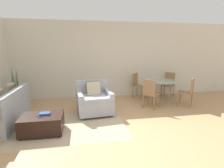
{
  "coord_description": "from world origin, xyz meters",
  "views": [
    {
      "loc": [
        -0.89,
        -3.17,
        1.78
      ],
      "look_at": [
        -0.01,
        1.86,
        0.75
      ],
      "focal_mm": 28.0,
      "sensor_mm": 36.0,
      "label": 1
    }
  ],
  "objects_px": {
    "dining_chair_near_left": "(150,92)",
    "book_stack": "(45,114)",
    "tv_remote_secondary": "(39,117)",
    "dining_chair_near_right": "(188,90)",
    "ottoman": "(42,123)",
    "tv_remote_primary": "(50,115)",
    "potted_plant": "(16,97)",
    "armchair": "(94,101)",
    "dining_chair_far_left": "(137,84)",
    "dining_chair_far_right": "(169,83)",
    "dining_table": "(161,83)",
    "couch": "(3,112)"
  },
  "relations": [
    {
      "from": "couch",
      "to": "potted_plant",
      "type": "bearing_deg",
      "value": 97.28
    },
    {
      "from": "book_stack",
      "to": "dining_chair_far_right",
      "type": "height_order",
      "value": "dining_chair_far_right"
    },
    {
      "from": "dining_table",
      "to": "dining_chair_near_left",
      "type": "height_order",
      "value": "dining_chair_near_left"
    },
    {
      "from": "ottoman",
      "to": "dining_chair_near_left",
      "type": "bearing_deg",
      "value": 20.72
    },
    {
      "from": "book_stack",
      "to": "tv_remote_primary",
      "type": "height_order",
      "value": "book_stack"
    },
    {
      "from": "potted_plant",
      "to": "dining_chair_near_left",
      "type": "distance_m",
      "value": 4.21
    },
    {
      "from": "ottoman",
      "to": "book_stack",
      "type": "relative_size",
      "value": 3.84
    },
    {
      "from": "couch",
      "to": "dining_chair_near_right",
      "type": "height_order",
      "value": "couch"
    },
    {
      "from": "book_stack",
      "to": "potted_plant",
      "type": "height_order",
      "value": "potted_plant"
    },
    {
      "from": "tv_remote_secondary",
      "to": "dining_chair_near_right",
      "type": "height_order",
      "value": "dining_chair_near_right"
    },
    {
      "from": "tv_remote_primary",
      "to": "dining_chair_near_left",
      "type": "relative_size",
      "value": 0.16
    },
    {
      "from": "tv_remote_primary",
      "to": "dining_table",
      "type": "distance_m",
      "value": 3.75
    },
    {
      "from": "tv_remote_primary",
      "to": "dining_chair_far_right",
      "type": "height_order",
      "value": "dining_chair_far_right"
    },
    {
      "from": "dining_table",
      "to": "ottoman",
      "type": "bearing_deg",
      "value": -153.92
    },
    {
      "from": "armchair",
      "to": "dining_table",
      "type": "height_order",
      "value": "armchair"
    },
    {
      "from": "dining_chair_far_right",
      "to": "ottoman",
      "type": "bearing_deg",
      "value": -150.46
    },
    {
      "from": "potted_plant",
      "to": "dining_table",
      "type": "height_order",
      "value": "potted_plant"
    },
    {
      "from": "dining_chair_near_left",
      "to": "book_stack",
      "type": "bearing_deg",
      "value": -159.58
    },
    {
      "from": "dining_chair_near_right",
      "to": "dining_table",
      "type": "bearing_deg",
      "value": 135.0
    },
    {
      "from": "ottoman",
      "to": "dining_table",
      "type": "xyz_separation_m",
      "value": [
        3.49,
        1.71,
        0.44
      ]
    },
    {
      "from": "ottoman",
      "to": "tv_remote_secondary",
      "type": "relative_size",
      "value": 6.83
    },
    {
      "from": "ottoman",
      "to": "dining_chair_near_right",
      "type": "xyz_separation_m",
      "value": [
        4.12,
        1.09,
        0.3
      ]
    },
    {
      "from": "potted_plant",
      "to": "ottoman",
      "type": "bearing_deg",
      "value": -59.97
    },
    {
      "from": "armchair",
      "to": "dining_chair_far_right",
      "type": "xyz_separation_m",
      "value": [
        2.93,
        1.36,
        0.16
      ]
    },
    {
      "from": "ottoman",
      "to": "book_stack",
      "type": "bearing_deg",
      "value": 35.05
    },
    {
      "from": "armchair",
      "to": "dining_chair_near_right",
      "type": "relative_size",
      "value": 1.12
    },
    {
      "from": "tv_remote_secondary",
      "to": "dining_chair_far_left",
      "type": "bearing_deg",
      "value": 39.73
    },
    {
      "from": "dining_chair_near_right",
      "to": "dining_chair_far_left",
      "type": "bearing_deg",
      "value": 135.0
    },
    {
      "from": "ottoman",
      "to": "dining_chair_far_right",
      "type": "relative_size",
      "value": 0.95
    },
    {
      "from": "ottoman",
      "to": "tv_remote_secondary",
      "type": "bearing_deg",
      "value": -115.46
    },
    {
      "from": "couch",
      "to": "book_stack",
      "type": "bearing_deg",
      "value": -28.53
    },
    {
      "from": "dining_table",
      "to": "dining_chair_far_right",
      "type": "height_order",
      "value": "dining_chair_far_right"
    },
    {
      "from": "couch",
      "to": "dining_chair_near_left",
      "type": "height_order",
      "value": "couch"
    },
    {
      "from": "dining_chair_near_right",
      "to": "dining_chair_far_right",
      "type": "bearing_deg",
      "value": 90.0
    },
    {
      "from": "tv_remote_primary",
      "to": "dining_chair_near_right",
      "type": "height_order",
      "value": "dining_chair_near_right"
    },
    {
      "from": "potted_plant",
      "to": "dining_chair_far_left",
      "type": "xyz_separation_m",
      "value": [
        4.08,
        0.24,
        0.26
      ]
    },
    {
      "from": "tv_remote_secondary",
      "to": "dining_chair_far_left",
      "type": "height_order",
      "value": "dining_chair_far_left"
    },
    {
      "from": "dining_chair_near_left",
      "to": "dining_chair_far_left",
      "type": "xyz_separation_m",
      "value": [
        0.0,
        1.25,
        0.0
      ]
    },
    {
      "from": "ottoman",
      "to": "dining_chair_far_right",
      "type": "height_order",
      "value": "dining_chair_far_right"
    },
    {
      "from": "dining_chair_far_right",
      "to": "dining_chair_far_left",
      "type": "bearing_deg",
      "value": 180.0
    },
    {
      "from": "armchair",
      "to": "dining_chair_near_right",
      "type": "bearing_deg",
      "value": 2.09
    },
    {
      "from": "tv_remote_primary",
      "to": "couch",
      "type": "bearing_deg",
      "value": 151.83
    },
    {
      "from": "couch",
      "to": "dining_chair_near_left",
      "type": "xyz_separation_m",
      "value": [
        3.89,
        0.46,
        0.21
      ]
    },
    {
      "from": "armchair",
      "to": "dining_chair_far_left",
      "type": "distance_m",
      "value": 2.17
    },
    {
      "from": "ottoman",
      "to": "dining_chair_near_right",
      "type": "relative_size",
      "value": 0.95
    },
    {
      "from": "tv_remote_secondary",
      "to": "dining_chair_near_left",
      "type": "xyz_separation_m",
      "value": [
        2.91,
        1.17,
        0.12
      ]
    },
    {
      "from": "ottoman",
      "to": "tv_remote_primary",
      "type": "height_order",
      "value": "tv_remote_primary"
    },
    {
      "from": "tv_remote_secondary",
      "to": "dining_chair_far_left",
      "type": "xyz_separation_m",
      "value": [
        2.91,
        2.42,
        0.12
      ]
    },
    {
      "from": "tv_remote_primary",
      "to": "tv_remote_secondary",
      "type": "xyz_separation_m",
      "value": [
        -0.22,
        -0.06,
        0.0
      ]
    },
    {
      "from": "armchair",
      "to": "tv_remote_secondary",
      "type": "height_order",
      "value": "armchair"
    }
  ]
}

